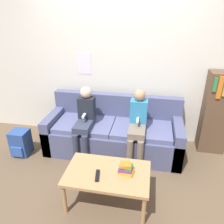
{
  "coord_description": "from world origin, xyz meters",
  "views": [
    {
      "loc": [
        0.52,
        -2.4,
        2.08
      ],
      "look_at": [
        0.0,
        0.37,
        0.72
      ],
      "focal_mm": 35.0,
      "sensor_mm": 36.0,
      "label": 1
    }
  ],
  "objects": [
    {
      "name": "person_left",
      "position": [
        -0.4,
        0.31,
        0.59
      ],
      "size": [
        0.24,
        0.54,
        1.05
      ],
      "color": "#33384C",
      "rests_on": "ground_plane"
    },
    {
      "name": "bookshelf",
      "position": [
        1.52,
        0.8,
        0.64
      ],
      "size": [
        0.39,
        0.3,
        1.27
      ],
      "color": "brown",
      "rests_on": "ground_plane"
    },
    {
      "name": "book_stack",
      "position": [
        0.32,
        -0.53,
        0.49
      ],
      "size": [
        0.18,
        0.15,
        0.13
      ],
      "color": "gold",
      "rests_on": "coffee_table"
    },
    {
      "name": "backpack",
      "position": [
        -1.38,
        0.11,
        0.2
      ],
      "size": [
        0.26,
        0.27,
        0.4
      ],
      "color": "#284789",
      "rests_on": "ground_plane"
    },
    {
      "name": "couch",
      "position": [
        0.0,
        0.51,
        0.29
      ],
      "size": [
        2.06,
        0.78,
        0.84
      ],
      "color": "#4C5175",
      "rests_on": "ground_plane"
    },
    {
      "name": "tv_remote",
      "position": [
        0.03,
        -0.64,
        0.44
      ],
      "size": [
        0.07,
        0.17,
        0.02
      ],
      "rotation": [
        0.0,
        0.0,
        0.17
      ],
      "color": "black",
      "rests_on": "coffee_table"
    },
    {
      "name": "ground_plane",
      "position": [
        0.0,
        0.0,
        0.0
      ],
      "size": [
        10.0,
        10.0,
        0.0
      ],
      "primitive_type": "plane",
      "color": "brown"
    },
    {
      "name": "coffee_table",
      "position": [
        0.12,
        -0.56,
        0.38
      ],
      "size": [
        0.93,
        0.57,
        0.43
      ],
      "color": "#AD7F51",
      "rests_on": "ground_plane"
    },
    {
      "name": "wall_back",
      "position": [
        -0.0,
        0.99,
        1.3
      ],
      "size": [
        8.0,
        0.06,
        2.6
      ],
      "color": "silver",
      "rests_on": "ground_plane"
    },
    {
      "name": "person_right",
      "position": [
        0.38,
        0.31,
        0.59
      ],
      "size": [
        0.24,
        0.54,
        1.06
      ],
      "color": "#756656",
      "rests_on": "ground_plane"
    }
  ]
}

